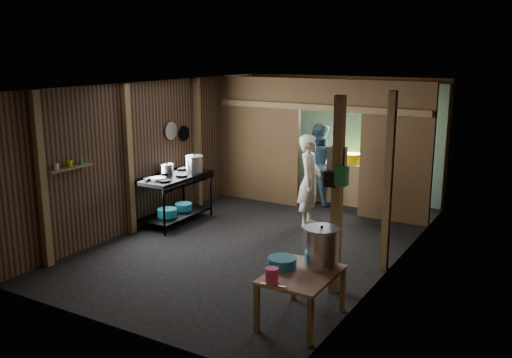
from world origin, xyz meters
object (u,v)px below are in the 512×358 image
Objects in this scene: yellow_tub at (353,159)px; prep_table at (301,297)px; pink_bucket at (272,276)px; cook at (310,181)px; gas_range at (175,199)px; stock_pot at (321,248)px; stove_pot_large at (194,164)px.

prep_table is at bearing -75.31° from yellow_tub.
pink_bucket is 0.11× the size of cook.
gas_range is 4.31m from stock_pot.
cook is at bearing 109.11° from pink_bucket.
gas_range reaches higher than pink_bucket.
prep_table is 5.65× the size of pink_bucket.
stove_pot_large is 4.62m from pink_bucket.
pink_bucket is at bearing -42.87° from stove_pot_large.
yellow_tub is at bearing 51.26° from gas_range.
stove_pot_large is 3.32m from yellow_tub.
stock_pot reaches higher than prep_table.
prep_table is 3.05× the size of stove_pot_large.
prep_table is 2.01× the size of stock_pot.
cook is at bearing 113.70° from prep_table.
stock_pot reaches higher than yellow_tub.
pink_bucket reaches higher than prep_table.
gas_range is at bearing 142.48° from pink_bucket.
stove_pot_large is 2.17m from cook.
gas_range is at bearing -112.46° from stove_pot_large.
cook reaches higher than stove_pot_large.
pink_bucket is at bearing -111.16° from prep_table.
gas_range is 3.78m from yellow_tub.
pink_bucket is (-0.27, -0.74, -0.14)m from stock_pot.
stove_pot_large is (0.17, 0.41, 0.60)m from gas_range.
cook is at bearing 117.30° from stock_pot.
stock_pot is at bearing -27.48° from gas_range.
gas_range is at bearing 152.52° from stock_pot.
stove_pot_large reaches higher than pink_bucket.
stove_pot_large reaches higher than stock_pot.
stove_pot_large is at bearing 146.68° from stock_pot.
stock_pot is 3.47m from cook.
gas_range is 2.51m from cook.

